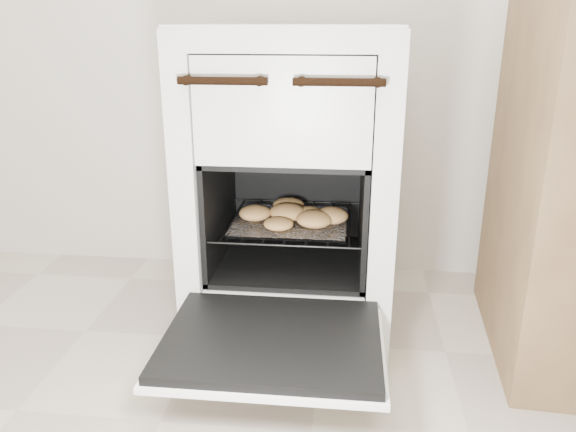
# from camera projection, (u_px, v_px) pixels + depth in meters

# --- Properties ---
(stove) EXTENTS (0.53, 0.59, 0.82)m
(stove) POSITION_uv_depth(u_px,v_px,m) (293.00, 186.00, 1.56)
(stove) COLOR silver
(stove) RESTS_ON ground
(oven_door) EXTENTS (0.48, 0.37, 0.03)m
(oven_door) POSITION_uv_depth(u_px,v_px,m) (272.00, 342.00, 1.21)
(oven_door) COLOR black
(oven_door) RESTS_ON stove
(oven_rack) EXTENTS (0.39, 0.37, 0.01)m
(oven_rack) POSITION_uv_depth(u_px,v_px,m) (291.00, 221.00, 1.53)
(oven_rack) COLOR black
(oven_rack) RESTS_ON stove
(foil_sheet) EXTENTS (0.30, 0.27, 0.01)m
(foil_sheet) POSITION_uv_depth(u_px,v_px,m) (290.00, 222.00, 1.51)
(foil_sheet) COLOR white
(foil_sheet) RESTS_ON oven_rack
(baked_rolls) EXTENTS (0.31, 0.25, 0.04)m
(baked_rolls) POSITION_uv_depth(u_px,v_px,m) (296.00, 214.00, 1.50)
(baked_rolls) COLOR tan
(baked_rolls) RESTS_ON foil_sheet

